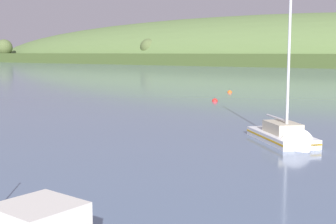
% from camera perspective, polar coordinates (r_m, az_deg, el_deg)
% --- Properties ---
extents(far_shoreline_hill, '(479.71, 97.58, 45.88)m').
position_cam_1_polar(far_shoreline_hill, '(230.27, 10.77, 5.68)').
color(far_shoreline_hill, '#3C4E24').
rests_on(far_shoreline_hill, ground).
extents(sailboat_near_mooring, '(6.23, 6.31, 10.52)m').
position_cam_1_polar(sailboat_near_mooring, '(30.08, 13.99, -3.36)').
color(sailboat_near_mooring, white).
rests_on(sailboat_near_mooring, ground).
extents(mooring_buoy_foreground, '(0.67, 0.67, 0.75)m').
position_cam_1_polar(mooring_buoy_foreground, '(54.82, 5.59, 1.27)').
color(mooring_buoy_foreground, red).
rests_on(mooring_buoy_foreground, ground).
extents(mooring_buoy_midchannel, '(0.64, 0.64, 0.72)m').
position_cam_1_polar(mooring_buoy_midchannel, '(67.01, 7.35, 2.31)').
color(mooring_buoy_midchannel, '#EA5B19').
rests_on(mooring_buoy_midchannel, ground).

